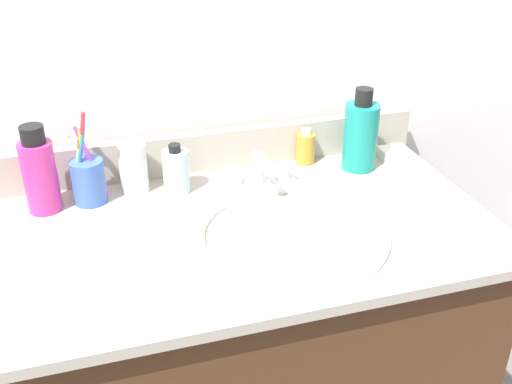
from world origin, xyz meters
name	(u,v)px	position (x,y,z in m)	size (l,w,h in m)	color
countertop	(245,231)	(0.00, 0.00, 0.80)	(0.95, 0.54, 0.02)	#B2A899
backsplash	(213,150)	(0.00, 0.26, 0.86)	(0.95, 0.02, 0.09)	#B2A899
back_wall	(211,217)	(0.00, 0.32, 0.65)	(2.05, 0.04, 1.30)	white
sink_basin	(290,249)	(0.07, -0.06, 0.78)	(0.37, 0.37, 0.11)	white
faucet	(260,176)	(0.07, 0.14, 0.84)	(0.16, 0.10, 0.08)	silver
bottle_soap_pink	(40,173)	(-0.36, 0.18, 0.89)	(0.07, 0.07, 0.18)	#D8338C
bottle_oil_amber	(305,148)	(0.21, 0.23, 0.85)	(0.04, 0.04, 0.08)	gold
bottle_mouthwash_teal	(361,135)	(0.31, 0.17, 0.89)	(0.08, 0.08, 0.19)	teal
bottle_lotion_white	(133,166)	(-0.18, 0.20, 0.87)	(0.06, 0.06, 0.13)	white
bottle_gel_clear	(176,171)	(-0.10, 0.17, 0.86)	(0.05, 0.05, 0.11)	silver
cup_blue_plastic	(87,177)	(-0.27, 0.18, 0.87)	(0.08, 0.07, 0.20)	#3F66B7
soap_bar	(392,152)	(0.41, 0.20, 0.82)	(0.06, 0.04, 0.02)	white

